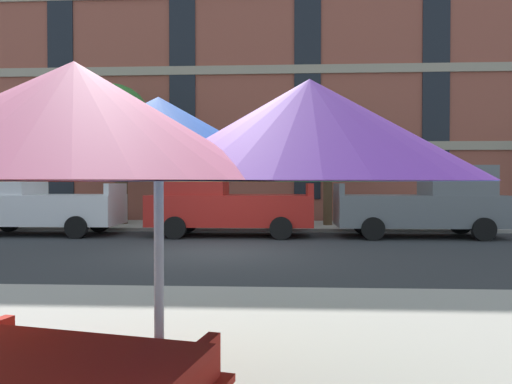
{
  "coord_description": "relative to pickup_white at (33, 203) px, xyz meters",
  "views": [
    {
      "loc": [
        1.62,
        -12.0,
        1.69
      ],
      "look_at": [
        0.8,
        3.2,
        1.4
      ],
      "focal_mm": 35.18,
      "sensor_mm": 36.0,
      "label": 1
    }
  ],
  "objects": [
    {
      "name": "pickup_red",
      "position": [
        6.16,
        0.0,
        0.0
      ],
      "size": [
        5.1,
        2.12,
        2.2
      ],
      "color": "#B21E19",
      "rests_on": "ground"
    },
    {
      "name": "pickup_gray",
      "position": [
        12.48,
        0.0,
        0.0
      ],
      "size": [
        5.1,
        2.12,
        2.2
      ],
      "color": "slate",
      "rests_on": "ground"
    },
    {
      "name": "street_tree_left",
      "position": [
        1.78,
        3.13,
        2.83
      ],
      "size": [
        3.21,
        2.87,
        5.44
      ],
      "color": "#4C3823",
      "rests_on": "ground"
    },
    {
      "name": "ground_plane",
      "position": [
        6.42,
        -3.7,
        -1.03
      ],
      "size": [
        120.0,
        120.0,
        0.0
      ],
      "primitive_type": "plane",
      "color": "#2D3033"
    },
    {
      "name": "street_tree_middle",
      "position": [
        9.81,
        2.99,
        2.17
      ],
      "size": [
        2.18,
        2.28,
        4.34
      ],
      "color": "#4C3823",
      "rests_on": "ground"
    },
    {
      "name": "sidewalk_far",
      "position": [
        6.42,
        3.1,
        -0.97
      ],
      "size": [
        56.0,
        3.6,
        0.12
      ],
      "primitive_type": "cube",
      "color": "#9E998E",
      "rests_on": "ground"
    },
    {
      "name": "patio_umbrella",
      "position": [
        7.29,
        -12.7,
        0.9
      ],
      "size": [
        3.91,
        3.91,
        2.21
      ],
      "color": "silver",
      "rests_on": "ground"
    },
    {
      "name": "apartment_building",
      "position": [
        6.42,
        11.29,
        5.37
      ],
      "size": [
        42.01,
        12.08,
        12.8
      ],
      "color": "#934C3D",
      "rests_on": "ground"
    },
    {
      "name": "pickup_white",
      "position": [
        0.0,
        0.0,
        0.0
      ],
      "size": [
        5.1,
        2.12,
        2.2
      ],
      "color": "silver",
      "rests_on": "ground"
    }
  ]
}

